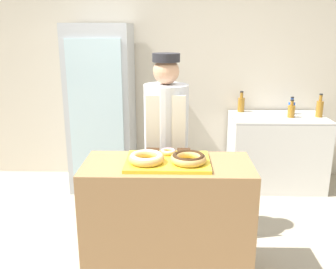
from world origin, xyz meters
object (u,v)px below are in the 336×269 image
chest_freezer (276,151)px  bottle_blue (291,108)px  bottle_amber_b_b (291,111)px  donut_chocolate_glaze (189,158)px  bottle_amber_b (320,108)px  bottle_amber (241,104)px  baker_person (166,146)px  serving_tray (168,162)px  brownie_back_left (152,152)px  donut_mini_center (168,151)px  beverage_fridge (102,108)px  brownie_back_right (184,152)px  donut_light_glaze (147,158)px

chest_freezer → bottle_blue: bearing=34.2°
bottle_amber_b_b → donut_chocolate_glaze: bearing=-124.7°
bottle_amber_b → bottle_amber: bearing=162.9°
baker_person → serving_tray: bearing=-87.5°
brownie_back_left → baker_person: 0.46m
donut_mini_center → beverage_fridge: size_ratio=0.06×
brownie_back_right → bottle_amber: size_ratio=0.38×
donut_mini_center → bottle_amber_b: bottle_amber_b is taller
baker_person → donut_light_glaze: bearing=-100.7°
donut_chocolate_glaze → donut_mini_center: bearing=128.1°
bottle_amber_b_b → donut_light_glaze: bearing=-130.6°
brownie_back_right → bottle_amber_b_b: bottle_amber_b_b is taller
brownie_back_right → brownie_back_left: bearing=180.0°
serving_tray → donut_mini_center: bearing=90.0°
donut_mini_center → bottle_amber_b_b: (1.35, 1.56, -0.03)m
beverage_fridge → donut_light_glaze: bearing=-70.0°
bottle_blue → bottle_amber_b: 0.31m
beverage_fridge → brownie_back_left: bearing=-67.1°
bottle_amber → beverage_fridge: bearing=-171.5°
chest_freezer → bottle_amber_b_b: bearing=-21.0°
chest_freezer → bottle_amber: (-0.39, 0.24, 0.51)m
donut_chocolate_glaze → brownie_back_left: size_ratio=2.57×
donut_light_glaze → bottle_amber: size_ratio=0.99×
bottle_blue → bottle_amber_b_b: (-0.05, -0.17, -0.00)m
chest_freezer → bottle_amber_b_b: (0.12, -0.05, 0.50)m
beverage_fridge → chest_freezer: bearing=0.2°
baker_person → beverage_fridge: beverage_fridge is taller
donut_chocolate_glaze → bottle_amber: bearing=71.1°
baker_person → bottle_amber_b_b: (1.37, 1.12, 0.07)m
bottle_blue → bottle_amber_b_b: size_ratio=1.01×
chest_freezer → bottle_blue: 0.54m
baker_person → bottle_amber_b_b: baker_person is taller
serving_tray → bottle_amber_b: 2.40m
chest_freezer → donut_light_glaze: bearing=-127.4°
bottle_blue → beverage_fridge: bearing=-176.7°
brownie_back_left → donut_chocolate_glaze: bearing=-35.3°
bottle_amber → chest_freezer: bearing=-31.2°
donut_mini_center → bottle_amber_b_b: bearing=49.1°
brownie_back_left → brownie_back_right: 0.23m
donut_mini_center → brownie_back_right: donut_mini_center is taller
brownie_back_right → bottle_amber_b_b: 1.99m
bottle_blue → bottle_amber_b: bearing=-27.3°
bottle_amber → bottle_amber_b_b: 0.59m
brownie_back_right → bottle_blue: bearing=53.3°
donut_mini_center → baker_person: (-0.03, 0.44, -0.09)m
bottle_amber_b → donut_mini_center: bearing=-136.5°
donut_light_glaze → baker_person: (0.12, 0.62, -0.11)m
donut_chocolate_glaze → beverage_fridge: (-0.93, 1.78, -0.03)m
donut_chocolate_glaze → chest_freezer: size_ratio=0.23×
donut_mini_center → brownie_back_left: (-0.11, 0.00, -0.00)m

